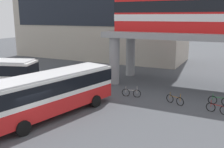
% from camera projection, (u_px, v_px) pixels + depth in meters
% --- Properties ---
extents(ground_plane, '(120.00, 120.00, 0.00)m').
position_uv_depth(ground_plane, '(102.00, 90.00, 25.48)').
color(ground_plane, '#47494F').
extents(bus_main, '(4.87, 11.33, 3.22)m').
position_uv_depth(bus_main, '(50.00, 90.00, 18.43)').
color(bus_main, red).
rests_on(bus_main, ground_plane).
extents(bicycle_silver, '(1.78, 0.33, 1.04)m').
position_uv_depth(bicycle_silver, '(131.00, 93.00, 23.39)').
color(bicycle_silver, black).
rests_on(bicycle_silver, ground_plane).
extents(bicycle_brown, '(1.65, 0.81, 1.04)m').
position_uv_depth(bicycle_brown, '(175.00, 100.00, 21.44)').
color(bicycle_brown, black).
rests_on(bicycle_brown, ground_plane).
extents(bicycle_green, '(1.79, 0.10, 1.04)m').
position_uv_depth(bicycle_green, '(219.00, 101.00, 21.23)').
color(bicycle_green, black).
rests_on(bicycle_green, ground_plane).
extents(bicycle_red, '(1.75, 0.50, 1.04)m').
position_uv_depth(bicycle_red, '(218.00, 109.00, 19.41)').
color(bicycle_red, black).
rests_on(bicycle_red, ground_plane).
extents(pedestrian_at_kerb, '(0.37, 0.46, 1.75)m').
position_uv_depth(pedestrian_at_kerb, '(95.00, 78.00, 26.98)').
color(pedestrian_at_kerb, '#724C8C').
rests_on(pedestrian_at_kerb, ground_plane).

